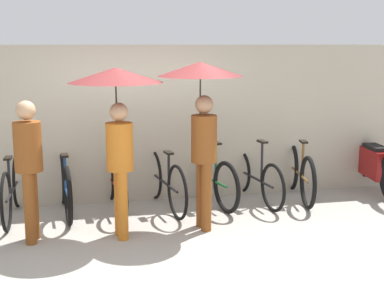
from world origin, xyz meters
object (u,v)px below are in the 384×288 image
object	(u,v)px
pedestrian_leading	(29,160)
pedestrian_center	(117,101)
parked_bicycle_7	(299,173)
pedestrian_trailing	(202,96)
parked_bicycle_1	(12,189)
parked_bicycle_4	(165,181)
parked_bicycle_5	(210,178)
motorcycle	(374,166)
parked_bicycle_2	(65,185)
parked_bicycle_6	(255,177)
parked_bicycle_3	(115,184)

from	to	relation	value
pedestrian_leading	pedestrian_center	distance (m)	1.23
parked_bicycle_7	pedestrian_leading	size ratio (longest dim) A/B	1.06
parked_bicycle_7	pedestrian_trailing	world-z (taller)	pedestrian_trailing
parked_bicycle_1	parked_bicycle_4	xyz separation A→B (m)	(2.06, 0.00, -0.01)
parked_bicycle_4	parked_bicycle_5	size ratio (longest dim) A/B	1.06
pedestrian_center	motorcycle	world-z (taller)	pedestrian_center
parked_bicycle_2	parked_bicycle_7	size ratio (longest dim) A/B	0.99
parked_bicycle_1	parked_bicycle_7	xyz separation A→B (m)	(4.13, 0.05, -0.01)
parked_bicycle_7	pedestrian_leading	world-z (taller)	pedestrian_leading
parked_bicycle_6	motorcycle	bearing A→B (deg)	-95.80
parked_bicycle_7	motorcycle	xyz separation A→B (m)	(1.29, 0.06, 0.04)
parked_bicycle_6	pedestrian_trailing	size ratio (longest dim) A/B	0.84
parked_bicycle_3	parked_bicycle_1	bearing A→B (deg)	88.13
parked_bicycle_4	parked_bicycle_2	bearing A→B (deg)	79.24
parked_bicycle_1	parked_bicycle_7	distance (m)	4.13
parked_bicycle_2	parked_bicycle_1	bearing A→B (deg)	88.77
parked_bicycle_3	pedestrian_leading	bearing A→B (deg)	129.17
parked_bicycle_4	motorcycle	xyz separation A→B (m)	(3.35, 0.11, 0.04)
parked_bicycle_6	parked_bicycle_1	bearing A→B (deg)	83.71
parked_bicycle_2	motorcycle	distance (m)	4.73
parked_bicycle_1	parked_bicycle_5	xyz separation A→B (m)	(2.75, 0.09, -0.02)
parked_bicycle_2	parked_bicycle_5	distance (m)	2.06
parked_bicycle_1	pedestrian_leading	bearing A→B (deg)	-160.03
parked_bicycle_4	motorcycle	distance (m)	3.35
parked_bicycle_5	parked_bicycle_4	bearing A→B (deg)	84.66
parked_bicycle_6	parked_bicycle_7	distance (m)	0.69
parked_bicycle_4	pedestrian_trailing	distance (m)	1.58
parked_bicycle_5	parked_bicycle_6	size ratio (longest dim) A/B	0.97
pedestrian_leading	parked_bicycle_3	bearing A→B (deg)	52.14
parked_bicycle_6	pedestrian_center	xyz separation A→B (m)	(-2.09, -1.00, 1.29)
parked_bicycle_7	motorcycle	world-z (taller)	parked_bicycle_7
motorcycle	pedestrian_center	bearing A→B (deg)	110.98
parked_bicycle_1	parked_bicycle_3	bearing A→B (deg)	-84.98
pedestrian_leading	motorcycle	world-z (taller)	pedestrian_leading
parked_bicycle_4	pedestrian_leading	bearing A→B (deg)	109.87
parked_bicycle_5	parked_bicycle_6	distance (m)	0.69
parked_bicycle_5	pedestrian_trailing	xyz separation A→B (m)	(-0.36, -0.95, 1.29)
parked_bicycle_1	parked_bicycle_3	distance (m)	1.38
pedestrian_trailing	motorcycle	world-z (taller)	pedestrian_trailing
pedestrian_leading	parked_bicycle_4	bearing A→B (deg)	36.50
parked_bicycle_3	pedestrian_trailing	xyz separation A→B (m)	(1.02, -0.94, 1.30)
parked_bicycle_3	parked_bicycle_5	distance (m)	1.37
parked_bicycle_6	pedestrian_trailing	xyz separation A→B (m)	(-1.04, -0.92, 1.31)
parked_bicycle_3	pedestrian_leading	size ratio (longest dim) A/B	1.03
parked_bicycle_7	parked_bicycle_2	bearing A→B (deg)	99.77
parked_bicycle_3	parked_bicycle_6	bearing A→B (deg)	-95.71
parked_bicycle_1	parked_bicycle_3	size ratio (longest dim) A/B	1.05
parked_bicycle_1	pedestrian_leading	xyz separation A→B (m)	(0.32, -0.96, 0.58)
parked_bicycle_4	pedestrian_leading	size ratio (longest dim) A/B	1.07
parked_bicycle_6	motorcycle	distance (m)	1.98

